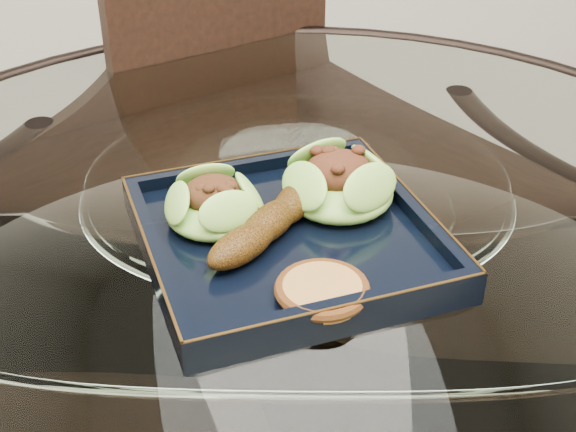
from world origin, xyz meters
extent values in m
cylinder|color=white|center=(0.00, 0.00, 0.76)|extent=(1.10, 1.10, 0.01)
torus|color=black|center=(0.00, 0.00, 0.76)|extent=(1.13, 1.13, 0.02)
cylinder|color=black|center=(0.28, 0.28, 0.38)|extent=(0.04, 0.04, 0.75)
cylinder|color=black|center=(-0.28, 0.28, 0.38)|extent=(0.04, 0.04, 0.75)
cube|color=black|center=(0.04, 0.34, 0.43)|extent=(0.51, 0.51, 0.04)
cube|color=black|center=(-0.02, 0.50, 0.68)|extent=(0.35, 0.17, 0.42)
cylinder|color=black|center=(0.26, 0.25, 0.21)|extent=(0.03, 0.03, 0.41)
cylinder|color=black|center=(-0.17, 0.43, 0.21)|extent=(0.03, 0.03, 0.41)
cylinder|color=black|center=(0.13, 0.55, 0.21)|extent=(0.03, 0.03, 0.41)
cube|color=black|center=(-0.02, -0.06, 0.77)|extent=(0.31, 0.31, 0.02)
ellipsoid|color=#6BAB31|center=(-0.09, -0.02, 0.80)|extent=(0.11, 0.11, 0.03)
ellipsoid|color=#6CA530|center=(0.04, -0.01, 0.80)|extent=(0.11, 0.11, 0.04)
ellipsoid|color=#553109|center=(-0.04, -0.06, 0.80)|extent=(0.14, 0.14, 0.03)
cylinder|color=#AD7639|center=(-0.01, -0.16, 0.79)|extent=(0.09, 0.09, 0.01)
camera|label=1|loc=(-0.13, -0.68, 1.21)|focal=50.00mm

